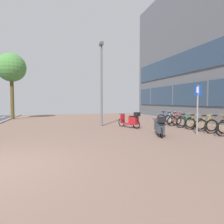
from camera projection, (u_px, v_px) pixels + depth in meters
ground at (55, 165)px, 4.87m from camera, size 21.00×40.00×0.13m
bicycle_rack_01 at (218, 126)px, 9.48m from camera, size 1.35×0.53×1.01m
bicycle_rack_02 at (207, 125)px, 10.23m from camera, size 1.28×0.48×0.94m
bicycle_rack_03 at (195, 124)px, 10.95m from camera, size 1.23×0.48×0.92m
bicycle_rack_04 at (186, 122)px, 11.68m from camera, size 1.30×0.48×0.93m
bicycle_rack_05 at (177, 121)px, 12.41m from camera, size 1.33×0.48×0.97m
bicycle_rack_06 at (172, 120)px, 13.19m from camera, size 1.27×0.52×0.95m
bicycle_rack_07 at (166, 119)px, 13.93m from camera, size 1.30×0.50×0.96m
scooter_near at (131, 120)px, 11.53m from camera, size 0.91×1.76×1.00m
scooter_mid at (160, 127)px, 8.72m from camera, size 0.95×1.72×0.95m
parking_sign at (198, 104)px, 9.07m from camera, size 0.40×0.07×2.36m
lamp_post at (101, 80)px, 12.33m from camera, size 0.20×0.52×5.36m
street_tree at (11, 68)px, 17.16m from camera, size 2.53×2.53×5.93m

